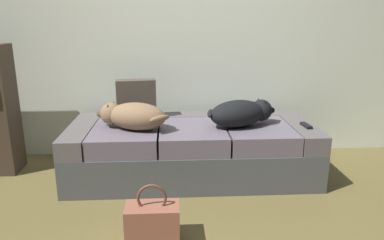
# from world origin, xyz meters

# --- Properties ---
(back_wall) EXTENTS (6.40, 0.10, 2.80)m
(back_wall) POSITION_xyz_m (0.00, 1.75, 1.40)
(back_wall) COLOR silver
(back_wall) RESTS_ON ground
(couch) EXTENTS (2.03, 0.87, 0.45)m
(couch) POSITION_xyz_m (0.00, 1.14, 0.22)
(couch) COLOR #4B4F51
(couch) RESTS_ON ground
(dog_tan) EXTENTS (0.62, 0.41, 0.22)m
(dog_tan) POSITION_xyz_m (-0.48, 1.03, 0.56)
(dog_tan) COLOR #866849
(dog_tan) RESTS_ON couch
(dog_dark) EXTENTS (0.62, 0.42, 0.22)m
(dog_dark) POSITION_xyz_m (0.40, 1.06, 0.56)
(dog_dark) COLOR black
(dog_dark) RESTS_ON couch
(tv_remote) EXTENTS (0.06, 0.15, 0.02)m
(tv_remote) POSITION_xyz_m (0.93, 1.01, 0.46)
(tv_remote) COLOR black
(tv_remote) RESTS_ON couch
(throw_pillow) EXTENTS (0.35, 0.16, 0.34)m
(throw_pillow) POSITION_xyz_m (-0.47, 1.37, 0.62)
(throw_pillow) COLOR #4B4337
(throw_pillow) RESTS_ON couch
(handbag) EXTENTS (0.32, 0.18, 0.38)m
(handbag) POSITION_xyz_m (-0.29, 0.16, 0.13)
(handbag) COLOR #8F543F
(handbag) RESTS_ON ground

